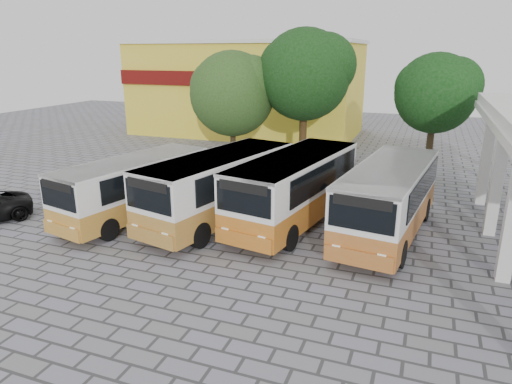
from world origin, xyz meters
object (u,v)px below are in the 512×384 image
at_px(bus_centre_left, 219,184).
at_px(bus_far_right, 389,196).
at_px(bus_centre_right, 295,185).
at_px(bus_far_left, 135,185).

xyz_separation_m(bus_centre_left, bus_far_right, (7.20, 0.89, -0.03)).
height_order(bus_centre_left, bus_far_right, bus_centre_left).
bearing_deg(bus_centre_right, bus_centre_left, -153.06).
distance_m(bus_far_left, bus_centre_right, 7.24).
relative_size(bus_far_left, bus_centre_right, 0.91).
xyz_separation_m(bus_centre_left, bus_centre_right, (3.20, 0.97, 0.01)).
bearing_deg(bus_far_right, bus_centre_left, -165.31).
height_order(bus_centre_left, bus_centre_right, bus_centre_right).
distance_m(bus_centre_right, bus_far_right, 4.00).
xyz_separation_m(bus_far_left, bus_centre_right, (6.98, 1.92, 0.17)).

